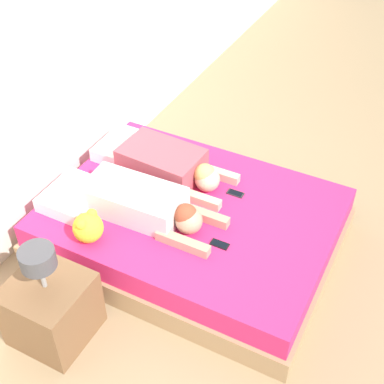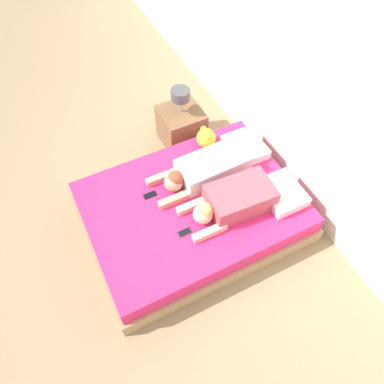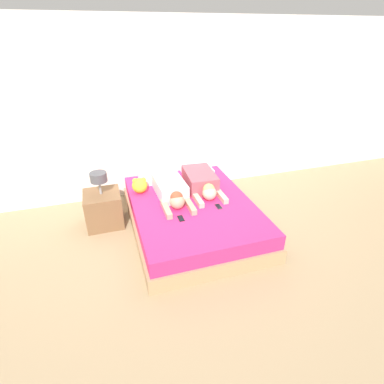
{
  "view_description": "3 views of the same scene",
  "coord_description": "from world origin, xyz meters",
  "px_view_note": "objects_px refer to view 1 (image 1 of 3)",
  "views": [
    {
      "loc": [
        -2.59,
        -1.34,
        3.04
      ],
      "look_at": [
        0.0,
        0.0,
        0.53
      ],
      "focal_mm": 50.0,
      "sensor_mm": 36.0,
      "label": 1
    },
    {
      "loc": [
        1.89,
        -0.95,
        3.4
      ],
      "look_at": [
        0.0,
        0.0,
        0.53
      ],
      "focal_mm": 35.0,
      "sensor_mm": 36.0,
      "label": 2
    },
    {
      "loc": [
        -1.04,
        -3.27,
        2.38
      ],
      "look_at": [
        0.0,
        0.0,
        0.53
      ],
      "focal_mm": 28.0,
      "sensor_mm": 36.0,
      "label": 3
    }
  ],
  "objects_px": {
    "person_left": "(145,204)",
    "cell_phone_right": "(235,193)",
    "cell_phone_left": "(220,244)",
    "plush_toy": "(88,227)",
    "pillow_head_right": "(124,147)",
    "nightstand": "(51,307)",
    "person_right": "(171,166)",
    "pillow_head_left": "(73,196)",
    "bed": "(192,226)"
  },
  "relations": [
    {
      "from": "pillow_head_left",
      "to": "plush_toy",
      "type": "bearing_deg",
      "value": -128.42
    },
    {
      "from": "pillow_head_right",
      "to": "plush_toy",
      "type": "bearing_deg",
      "value": -160.67
    },
    {
      "from": "cell_phone_left",
      "to": "pillow_head_right",
      "type": "bearing_deg",
      "value": 62.78
    },
    {
      "from": "pillow_head_left",
      "to": "cell_phone_left",
      "type": "bearing_deg",
      "value": -85.35
    },
    {
      "from": "person_left",
      "to": "person_right",
      "type": "height_order",
      "value": "person_right"
    },
    {
      "from": "person_left",
      "to": "cell_phone_left",
      "type": "height_order",
      "value": "person_left"
    },
    {
      "from": "person_left",
      "to": "cell_phone_right",
      "type": "distance_m",
      "value": 0.71
    },
    {
      "from": "person_left",
      "to": "bed",
      "type": "bearing_deg",
      "value": -49.05
    },
    {
      "from": "pillow_head_left",
      "to": "person_left",
      "type": "height_order",
      "value": "person_left"
    },
    {
      "from": "person_left",
      "to": "pillow_head_right",
      "type": "bearing_deg",
      "value": 44.27
    },
    {
      "from": "person_left",
      "to": "plush_toy",
      "type": "relative_size",
      "value": 4.71
    },
    {
      "from": "plush_toy",
      "to": "pillow_head_right",
      "type": "bearing_deg",
      "value": 19.33
    },
    {
      "from": "person_left",
      "to": "cell_phone_right",
      "type": "height_order",
      "value": "person_left"
    },
    {
      "from": "pillow_head_right",
      "to": "person_left",
      "type": "bearing_deg",
      "value": -135.73
    },
    {
      "from": "person_left",
      "to": "person_right",
      "type": "bearing_deg",
      "value": 6.25
    },
    {
      "from": "pillow_head_right",
      "to": "nightstand",
      "type": "bearing_deg",
      "value": -165.31
    },
    {
      "from": "person_left",
      "to": "nightstand",
      "type": "relative_size",
      "value": 1.34
    },
    {
      "from": "cell_phone_right",
      "to": "pillow_head_left",
      "type": "bearing_deg",
      "value": 121.37
    },
    {
      "from": "person_left",
      "to": "cell_phone_left",
      "type": "bearing_deg",
      "value": -92.44
    },
    {
      "from": "person_right",
      "to": "plush_toy",
      "type": "xyz_separation_m",
      "value": [
        -0.85,
        0.17,
        -0.0
      ]
    },
    {
      "from": "pillow_head_left",
      "to": "bed",
      "type": "bearing_deg",
      "value": -67.06
    },
    {
      "from": "bed",
      "to": "person_left",
      "type": "relative_size",
      "value": 2.03
    },
    {
      "from": "bed",
      "to": "person_right",
      "type": "xyz_separation_m",
      "value": [
        0.24,
        0.31,
        0.31
      ]
    },
    {
      "from": "pillow_head_left",
      "to": "cell_phone_left",
      "type": "distance_m",
      "value": 1.16
    },
    {
      "from": "cell_phone_left",
      "to": "cell_phone_right",
      "type": "distance_m",
      "value": 0.55
    },
    {
      "from": "person_left",
      "to": "nightstand",
      "type": "xyz_separation_m",
      "value": [
        -0.91,
        0.17,
        -0.23
      ]
    },
    {
      "from": "cell_phone_left",
      "to": "bed",
      "type": "bearing_deg",
      "value": 53.84
    },
    {
      "from": "bed",
      "to": "nightstand",
      "type": "distance_m",
      "value": 1.21
    },
    {
      "from": "bed",
      "to": "person_left",
      "type": "height_order",
      "value": "person_left"
    },
    {
      "from": "pillow_head_right",
      "to": "person_right",
      "type": "height_order",
      "value": "person_right"
    },
    {
      "from": "bed",
      "to": "pillow_head_right",
      "type": "bearing_deg",
      "value": 67.06
    },
    {
      "from": "nightstand",
      "to": "bed",
      "type": "bearing_deg",
      "value": -20.65
    },
    {
      "from": "pillow_head_right",
      "to": "cell_phone_right",
      "type": "distance_m",
      "value": 1.04
    },
    {
      "from": "pillow_head_left",
      "to": "nightstand",
      "type": "distance_m",
      "value": 0.9
    },
    {
      "from": "person_right",
      "to": "pillow_head_right",
      "type": "bearing_deg",
      "value": 78.27
    },
    {
      "from": "cell_phone_right",
      "to": "plush_toy",
      "type": "xyz_separation_m",
      "value": [
        -0.9,
        0.7,
        0.11
      ]
    },
    {
      "from": "nightstand",
      "to": "pillow_head_right",
      "type": "bearing_deg",
      "value": 14.69
    },
    {
      "from": "pillow_head_left",
      "to": "pillow_head_right",
      "type": "distance_m",
      "value": 0.69
    },
    {
      "from": "bed",
      "to": "pillow_head_left",
      "type": "height_order",
      "value": "pillow_head_left"
    },
    {
      "from": "pillow_head_left",
      "to": "plush_toy",
      "type": "distance_m",
      "value": 0.43
    },
    {
      "from": "nightstand",
      "to": "cell_phone_left",
      "type": "bearing_deg",
      "value": -41.11
    },
    {
      "from": "nightstand",
      "to": "person_right",
      "type": "bearing_deg",
      "value": -4.87
    },
    {
      "from": "person_right",
      "to": "cell_phone_left",
      "type": "bearing_deg",
      "value": -126.91
    },
    {
      "from": "person_right",
      "to": "nightstand",
      "type": "height_order",
      "value": "nightstand"
    },
    {
      "from": "person_right",
      "to": "cell_phone_left",
      "type": "height_order",
      "value": "person_right"
    },
    {
      "from": "pillow_head_left",
      "to": "cell_phone_right",
      "type": "height_order",
      "value": "pillow_head_left"
    },
    {
      "from": "bed",
      "to": "person_left",
      "type": "bearing_deg",
      "value": 130.95
    },
    {
      "from": "pillow_head_left",
      "to": "plush_toy",
      "type": "relative_size",
      "value": 2.02
    },
    {
      "from": "nightstand",
      "to": "cell_phone_right",
      "type": "bearing_deg",
      "value": -24.58
    },
    {
      "from": "pillow_head_left",
      "to": "person_right",
      "type": "xyz_separation_m",
      "value": [
        0.59,
        -0.51,
        0.06
      ]
    }
  ]
}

